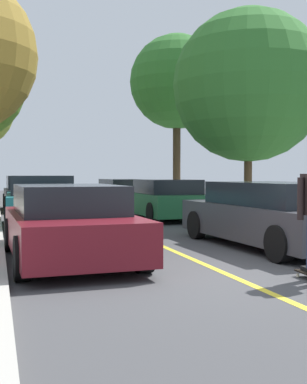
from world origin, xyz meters
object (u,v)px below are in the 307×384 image
(parked_car_left_near, at_px, (40,201))
(parked_car_right_near, at_px, (166,200))
(street_tree_right_near, at_px, (177,82))
(parked_car_right_far, at_px, (121,193))
(parked_car_left_far, at_px, (26,193))
(street_tree_right_nearest, at_px, (249,86))
(parked_car_right_nearest, at_px, (271,214))
(parked_car_left_nearest, at_px, (69,224))

(parked_car_left_near, height_order, parked_car_right_near, parked_car_left_near)
(parked_car_right_near, relative_size, street_tree_right_near, 0.56)
(parked_car_right_near, bearing_deg, parked_car_right_far, 89.99)
(parked_car_left_far, bearing_deg, parked_car_right_near, -53.99)
(parked_car_right_far, xyz_separation_m, street_tree_right_nearest, (2.24, -7.56, 3.63))
(parked_car_right_near, bearing_deg, street_tree_right_nearest, -33.32)
(parked_car_right_nearest, bearing_deg, street_tree_right_nearest, 66.50)
(street_tree_right_near, bearing_deg, street_tree_right_nearest, -90.00)
(street_tree_right_nearest, bearing_deg, parked_car_right_nearest, -113.50)
(parked_car_right_nearest, xyz_separation_m, street_tree_right_nearest, (2.24, 5.15, 3.58))
(parked_car_left_nearest, distance_m, parked_car_left_far, 12.67)
(parked_car_left_far, distance_m, street_tree_right_nearest, 10.27)
(parked_car_left_far, bearing_deg, street_tree_right_near, -6.22)
(parked_car_left_far, relative_size, parked_car_right_near, 1.00)
(parked_car_left_nearest, relative_size, parked_car_right_near, 1.03)
(parked_car_right_nearest, xyz_separation_m, parked_car_right_far, (-0.00, 12.71, -0.04))
(parked_car_left_far, bearing_deg, parked_car_left_nearest, -90.00)
(parked_car_left_nearest, bearing_deg, parked_car_right_nearest, 4.50)
(parked_car_left_near, relative_size, street_tree_right_near, 0.56)
(parked_car_left_near, xyz_separation_m, parked_car_left_far, (-0.00, 6.88, -0.02))
(parked_car_left_nearest, distance_m, parked_car_right_near, 8.10)
(parked_car_left_near, distance_m, parked_car_right_far, 8.36)
(parked_car_right_nearest, bearing_deg, parked_car_right_near, 90.02)
(parked_car_left_near, xyz_separation_m, street_tree_right_nearest, (6.40, -0.31, 3.53))
(parked_car_left_nearest, xyz_separation_m, street_tree_right_near, (6.40, 11.97, 4.86))
(street_tree_right_near, bearing_deg, parked_car_left_far, 173.78)
(parked_car_left_nearest, distance_m, parked_car_right_far, 13.68)
(parked_car_right_nearest, relative_size, parked_car_right_far, 1.07)
(parked_car_left_near, relative_size, parked_car_left_far, 1.01)
(parked_car_left_near, bearing_deg, parked_car_right_near, 15.56)
(parked_car_left_near, bearing_deg, parked_car_right_nearest, -52.70)
(parked_car_left_nearest, relative_size, street_tree_right_nearest, 0.66)
(parked_car_right_nearest, height_order, parked_car_right_far, parked_car_right_nearest)
(parked_car_right_near, height_order, parked_car_right_far, parked_car_right_near)
(parked_car_left_far, relative_size, street_tree_right_near, 0.56)
(parked_car_right_far, height_order, street_tree_right_nearest, street_tree_right_nearest)
(parked_car_left_nearest, bearing_deg, parked_car_left_far, 90.00)
(parked_car_left_near, relative_size, parked_car_right_nearest, 0.88)
(parked_car_left_nearest, xyz_separation_m, parked_car_right_nearest, (4.16, 0.33, 0.03))
(parked_car_right_nearest, height_order, parked_car_right_near, parked_car_right_nearest)
(street_tree_right_near, bearing_deg, parked_car_left_near, -135.98)
(parked_car_left_near, height_order, street_tree_right_nearest, street_tree_right_nearest)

